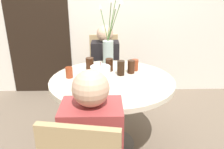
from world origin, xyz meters
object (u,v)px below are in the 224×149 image
object	(u,v)px
chair_far_back	(104,66)
side_plate	(135,82)
person_woman	(105,71)
drink_glass_2	(135,65)
drink_glass_3	(121,68)
drink_glass_5	(131,67)
birthday_cake	(100,71)
flower_vase	(109,44)
drink_glass_4	(69,72)
drink_glass_1	(90,63)
drink_glass_0	(109,65)

from	to	relation	value
chair_far_back	side_plate	distance (m)	1.11
person_woman	drink_glass_2	bearing A→B (deg)	-62.90
chair_far_back	person_woman	world-z (taller)	person_woman
drink_glass_3	drink_glass_5	size ratio (longest dim) A/B	1.09
birthday_cake	drink_glass_2	distance (m)	0.36
birthday_cake	flower_vase	xyz separation A→B (m)	(0.09, 0.37, 0.17)
drink_glass_3	person_woman	distance (m)	0.78
drink_glass_2	drink_glass_3	world-z (taller)	drink_glass_3
drink_glass_3	drink_glass_4	xyz separation A→B (m)	(-0.48, -0.05, -0.02)
birthday_cake	drink_glass_4	world-z (taller)	birthday_cake
chair_far_back	birthday_cake	bearing A→B (deg)	-96.50
birthday_cake	flower_vase	distance (m)	0.42
birthday_cake	drink_glass_5	size ratio (longest dim) A/B	1.47
flower_vase	side_plate	bearing A→B (deg)	-68.34
birthday_cake	drink_glass_3	size ratio (longest dim) A/B	1.35
chair_far_back	drink_glass_2	bearing A→B (deg)	-71.92
birthday_cake	drink_glass_2	bearing A→B (deg)	22.00
drink_glass_2	drink_glass_3	distance (m)	0.20
birthday_cake	drink_glass_1	world-z (taller)	birthday_cake
birthday_cake	drink_glass_1	bearing A→B (deg)	120.88
drink_glass_4	person_woman	bearing A→B (deg)	67.04
side_plate	drink_glass_2	size ratio (longest dim) A/B	1.80
birthday_cake	drink_glass_1	distance (m)	0.22
drink_glass_4	drink_glass_3	bearing A→B (deg)	6.53
side_plate	drink_glass_1	size ratio (longest dim) A/B	1.71
flower_vase	person_woman	xyz separation A→B (m)	(-0.04, 0.34, -0.43)
drink_glass_0	drink_glass_4	world-z (taller)	drink_glass_0
chair_far_back	flower_vase	bearing A→B (deg)	-88.17
drink_glass_1	drink_glass_5	size ratio (longest dim) A/B	0.91
side_plate	person_woman	xyz separation A→B (m)	(-0.26, 0.89, -0.22)
birthday_cake	drink_glass_5	distance (m)	0.30
flower_vase	drink_glass_0	distance (m)	0.29
drink_glass_0	flower_vase	bearing A→B (deg)	89.98
drink_glass_3	drink_glass_5	world-z (taller)	drink_glass_3
drink_glass_2	birthday_cake	bearing A→B (deg)	-158.00
drink_glass_1	drink_glass_0	bearing A→B (deg)	-15.48
drink_glass_3	person_woman	world-z (taller)	person_woman
side_plate	drink_glass_1	bearing A→B (deg)	138.82
chair_far_back	drink_glass_5	size ratio (longest dim) A/B	7.29
chair_far_back	drink_glass_3	distance (m)	0.92
drink_glass_5	drink_glass_2	bearing A→B (deg)	60.42
drink_glass_1	drink_glass_5	distance (m)	0.43
drink_glass_1	drink_glass_4	bearing A→B (deg)	-126.06
flower_vase	person_woman	size ratio (longest dim) A/B	0.65
drink_glass_1	drink_glass_3	size ratio (longest dim) A/B	0.84
drink_glass_2	person_woman	world-z (taller)	person_woman
side_plate	drink_glass_2	xyz separation A→B (m)	(0.03, 0.31, 0.05)
birthday_cake	drink_glass_3	world-z (taller)	drink_glass_3
side_plate	drink_glass_3	size ratio (longest dim) A/B	1.43
flower_vase	drink_glass_3	size ratio (longest dim) A/B	5.09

